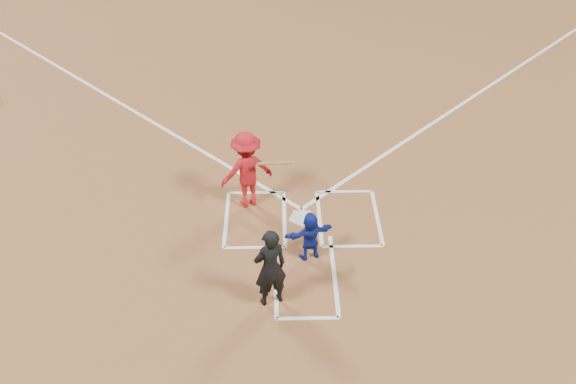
{
  "coord_description": "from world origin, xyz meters",
  "views": [
    {
      "loc": [
        -0.5,
        -10.49,
        8.52
      ],
      "look_at": [
        -0.3,
        -0.4,
        1.0
      ],
      "focal_mm": 40.0,
      "sensor_mm": 36.0,
      "label": 1
    }
  ],
  "objects_px": {
    "catcher": "(310,236)",
    "batter_at_plate": "(247,170)",
    "home_plate": "(302,218)",
    "umpire": "(270,268)"
  },
  "relations": [
    {
      "from": "catcher",
      "to": "batter_at_plate",
      "type": "relative_size",
      "value": 0.6
    },
    {
      "from": "home_plate",
      "to": "umpire",
      "type": "bearing_deg",
      "value": 74.73
    },
    {
      "from": "home_plate",
      "to": "catcher",
      "type": "distance_m",
      "value": 1.31
    },
    {
      "from": "home_plate",
      "to": "catcher",
      "type": "xyz_separation_m",
      "value": [
        0.11,
        -1.19,
        0.52
      ]
    },
    {
      "from": "home_plate",
      "to": "catcher",
      "type": "relative_size",
      "value": 0.57
    },
    {
      "from": "catcher",
      "to": "umpire",
      "type": "bearing_deg",
      "value": 38.5
    },
    {
      "from": "catcher",
      "to": "umpire",
      "type": "height_order",
      "value": "umpire"
    },
    {
      "from": "home_plate",
      "to": "batter_at_plate",
      "type": "xyz_separation_m",
      "value": [
        -1.14,
        0.54,
        0.87
      ]
    },
    {
      "from": "home_plate",
      "to": "umpire",
      "type": "xyz_separation_m",
      "value": [
        -0.65,
        -2.37,
        0.81
      ]
    },
    {
      "from": "catcher",
      "to": "batter_at_plate",
      "type": "distance_m",
      "value": 2.17
    }
  ]
}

